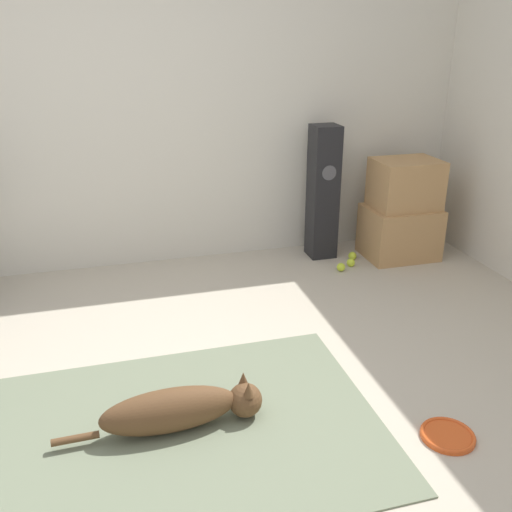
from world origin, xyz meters
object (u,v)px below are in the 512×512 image
(frisbee, at_px, (448,435))
(tennis_ball_by_boxes, at_px, (351,263))
(cardboard_box_upper, at_px, (405,184))
(cardboard_box_lower, at_px, (400,232))
(tennis_ball_near_speaker, at_px, (341,267))
(floor_speaker, at_px, (323,193))
(tennis_ball_loose_on_carpet, at_px, (352,256))
(dog, at_px, (181,409))

(frisbee, distance_m, tennis_ball_by_boxes, 2.03)
(frisbee, relative_size, cardboard_box_upper, 0.50)
(frisbee, relative_size, cardboard_box_lower, 0.44)
(frisbee, distance_m, cardboard_box_lower, 2.28)
(cardboard_box_upper, relative_size, tennis_ball_near_speaker, 7.64)
(floor_speaker, bearing_deg, tennis_ball_loose_on_carpet, -38.00)
(cardboard_box_lower, xyz_separation_m, tennis_ball_loose_on_carpet, (-0.40, 0.02, -0.18))
(frisbee, xyz_separation_m, cardboard_box_upper, (0.90, 2.11, 0.60))
(cardboard_box_lower, bearing_deg, floor_speaker, 162.78)
(frisbee, distance_m, tennis_ball_loose_on_carpet, 2.17)
(dog, distance_m, cardboard_box_upper, 2.74)
(tennis_ball_near_speaker, distance_m, tennis_ball_loose_on_carpet, 0.27)
(dog, distance_m, floor_speaker, 2.42)
(floor_speaker, relative_size, tennis_ball_near_speaker, 16.25)
(cardboard_box_upper, distance_m, tennis_ball_by_boxes, 0.76)
(cardboard_box_lower, relative_size, cardboard_box_upper, 1.12)
(tennis_ball_by_boxes, bearing_deg, cardboard_box_upper, 13.92)
(cardboard_box_lower, relative_size, floor_speaker, 0.53)
(tennis_ball_near_speaker, bearing_deg, cardboard_box_lower, 16.25)
(dog, xyz_separation_m, cardboard_box_lower, (2.06, 1.70, 0.09))
(tennis_ball_by_boxes, bearing_deg, floor_speaker, 115.64)
(cardboard_box_lower, xyz_separation_m, tennis_ball_by_boxes, (-0.47, -0.11, -0.18))
(frisbee, height_order, cardboard_box_lower, cardboard_box_lower)
(tennis_ball_loose_on_carpet, bearing_deg, cardboard_box_lower, -3.20)
(floor_speaker, height_order, tennis_ball_near_speaker, floor_speaker)
(tennis_ball_near_speaker, relative_size, tennis_ball_loose_on_carpet, 1.00)
(cardboard_box_lower, height_order, tennis_ball_loose_on_carpet, cardboard_box_lower)
(frisbee, distance_m, tennis_ball_near_speaker, 1.95)
(cardboard_box_lower, bearing_deg, frisbee, -112.75)
(dog, bearing_deg, tennis_ball_near_speaker, 46.02)
(tennis_ball_by_boxes, distance_m, tennis_ball_loose_on_carpet, 0.15)
(cardboard_box_lower, distance_m, tennis_ball_loose_on_carpet, 0.44)
(cardboard_box_upper, height_order, floor_speaker, floor_speaker)
(tennis_ball_by_boxes, xyz_separation_m, tennis_ball_near_speaker, (-0.11, -0.06, 0.00))
(frisbee, height_order, tennis_ball_loose_on_carpet, tennis_ball_loose_on_carpet)
(cardboard_box_upper, relative_size, tennis_ball_by_boxes, 7.64)
(cardboard_box_upper, bearing_deg, cardboard_box_lower, -140.46)
(floor_speaker, bearing_deg, cardboard_box_lower, -17.22)
(tennis_ball_by_boxes, height_order, tennis_ball_loose_on_carpet, same)
(frisbee, height_order, floor_speaker, floor_speaker)
(cardboard_box_upper, bearing_deg, floor_speaker, 164.45)
(frisbee, bearing_deg, cardboard_box_upper, 66.98)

